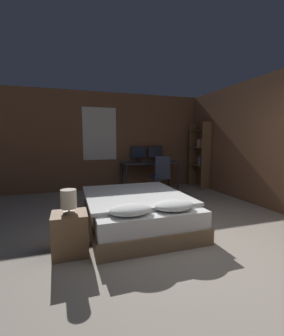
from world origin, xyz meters
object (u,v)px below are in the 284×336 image
object	(u,v)px
bed	(137,210)
computer_mouse	(162,162)
keyboard	(152,162)
office_chair	(160,179)
monitor_right	(155,153)
bookshelf	(201,152)
nightstand	(70,234)
desk	(150,165)
bedside_lamp	(69,199)
monitor_left	(139,153)

from	to	relation	value
bed	computer_mouse	xyz separation A→B (m)	(1.43, 2.32, 0.54)
keyboard	office_chair	xyz separation A→B (m)	(0.03, -0.49, -0.39)
monitor_right	bookshelf	xyz separation A→B (m)	(1.22, -0.53, 0.02)
nightstand	office_chair	world-z (taller)	office_chair
keyboard	desk	bearing A→B (deg)	90.00
keyboard	office_chair	world-z (taller)	office_chair
bed	monitor_right	xyz separation A→B (m)	(1.40, 2.79, 0.76)
bedside_lamp	computer_mouse	bearing A→B (deg)	50.24
monitor_right	keyboard	size ratio (longest dim) A/B	1.16
office_chair	keyboard	bearing A→B (deg)	93.90
keyboard	bed	bearing A→B (deg)	-116.24
office_chair	monitor_right	bearing A→B (deg)	76.92
monitor_left	bed	bearing A→B (deg)	-107.67
monitor_left	keyboard	size ratio (longest dim) A/B	1.16
bed	keyboard	world-z (taller)	keyboard
monitor_left	bookshelf	bearing A→B (deg)	-17.10
desk	monitor_left	size ratio (longest dim) A/B	3.59
bed	nightstand	size ratio (longest dim) A/B	3.93
office_chair	desk	bearing A→B (deg)	92.64
nightstand	bedside_lamp	world-z (taller)	bedside_lamp
bedside_lamp	nightstand	bearing A→B (deg)	0.00
nightstand	desk	distance (m)	3.89
monitor_right	computer_mouse	world-z (taller)	monitor_right
computer_mouse	bookshelf	bearing A→B (deg)	-2.95
computer_mouse	office_chair	distance (m)	0.67
bed	nightstand	distance (m)	1.22
monitor_right	office_chair	distance (m)	1.16
monitor_right	computer_mouse	xyz separation A→B (m)	(0.02, -0.47, -0.23)
office_chair	nightstand	bearing A→B (deg)	-131.85
keyboard	bookshelf	size ratio (longest dim) A/B	0.20
nightstand	desk	world-z (taller)	desk
computer_mouse	bookshelf	xyz separation A→B (m)	(1.19, -0.06, 0.25)
bookshelf	office_chair	bearing A→B (deg)	-163.51
monitor_left	monitor_right	size ratio (longest dim) A/B	1.00
monitor_right	bedside_lamp	bearing A→B (deg)	-125.41
monitor_left	computer_mouse	xyz separation A→B (m)	(0.54, -0.47, -0.23)
nightstand	desk	xyz separation A→B (m)	(2.18, 3.20, 0.43)
keyboard	computer_mouse	xyz separation A→B (m)	(0.28, 0.00, 0.01)
desk	bookshelf	bearing A→B (deg)	-11.32
bedside_lamp	bookshelf	size ratio (longest dim) A/B	0.15
bed	computer_mouse	world-z (taller)	computer_mouse
nightstand	keyboard	world-z (taller)	keyboard
computer_mouse	monitor_right	bearing A→B (deg)	93.04
bed	bookshelf	world-z (taller)	bookshelf
monitor_left	office_chair	distance (m)	1.18
bookshelf	keyboard	bearing A→B (deg)	177.61
bedside_lamp	monitor_left	size ratio (longest dim) A/B	0.65
desk	office_chair	xyz separation A→B (m)	(0.03, -0.72, -0.29)
bookshelf	computer_mouse	bearing A→B (deg)	177.05
desk	office_chair	distance (m)	0.78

